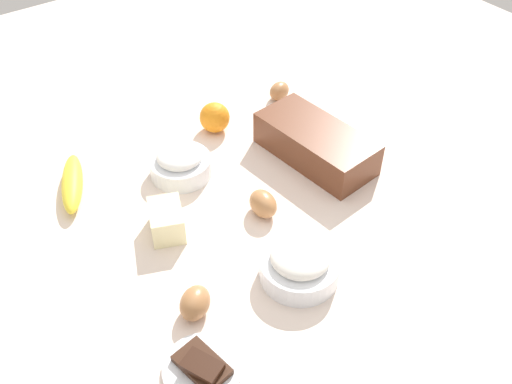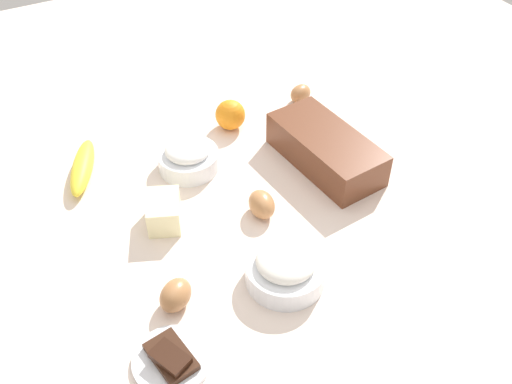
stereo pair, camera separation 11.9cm
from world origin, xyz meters
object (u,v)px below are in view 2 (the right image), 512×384
object	(u,v)px
flour_bowl	(286,268)
egg_near_butter	(176,295)
loaf_pan	(326,148)
banana	(83,167)
egg_beside_bowl	(263,204)
butter_block	(164,212)
sugar_bowl	(188,157)
orange_fruit	(230,115)
egg_loose	(300,94)
chocolate_plate	(171,359)

from	to	relation	value
flour_bowl	egg_near_butter	size ratio (longest dim) A/B	2.14
loaf_pan	banana	bearing A→B (deg)	-119.83
egg_beside_bowl	butter_block	bearing A→B (deg)	-110.53
egg_near_butter	sugar_bowl	bearing A→B (deg)	153.26
loaf_pan	flour_bowl	world-z (taller)	loaf_pan
banana	sugar_bowl	bearing A→B (deg)	67.21
orange_fruit	butter_block	size ratio (longest dim) A/B	0.81
egg_loose	flour_bowl	bearing A→B (deg)	-34.11
sugar_bowl	egg_beside_bowl	distance (m)	0.22
banana	chocolate_plate	xyz separation A→B (m)	(0.53, -0.01, -0.01)
sugar_bowl	egg_loose	size ratio (longest dim) A/B	2.22
sugar_bowl	butter_block	size ratio (longest dim) A/B	1.51
loaf_pan	egg_near_butter	distance (m)	0.49
orange_fruit	butter_block	distance (m)	0.35
sugar_bowl	chocolate_plate	distance (m)	0.49
loaf_pan	egg_beside_bowl	world-z (taller)	loaf_pan
loaf_pan	chocolate_plate	distance (m)	0.59
loaf_pan	butter_block	bearing A→B (deg)	-95.01
butter_block	chocolate_plate	bearing A→B (deg)	-19.79
flour_bowl	orange_fruit	bearing A→B (deg)	165.54
loaf_pan	butter_block	xyz separation A→B (m)	(0.01, -0.39, -0.01)
egg_loose	chocolate_plate	bearing A→B (deg)	-46.57
loaf_pan	egg_loose	xyz separation A→B (m)	(-0.24, 0.08, -0.02)
egg_beside_bowl	egg_near_butter	bearing A→B (deg)	-62.27
butter_block	egg_loose	xyz separation A→B (m)	(-0.25, 0.47, -0.01)
loaf_pan	sugar_bowl	xyz separation A→B (m)	(-0.13, -0.28, -0.01)
sugar_bowl	butter_block	xyz separation A→B (m)	(0.14, -0.11, -0.00)
butter_block	egg_near_butter	distance (m)	0.21
sugar_bowl	loaf_pan	bearing A→B (deg)	64.94
butter_block	egg_near_butter	xyz separation A→B (m)	(0.20, -0.06, -0.00)
banana	flour_bowl	bearing A→B (deg)	27.50
butter_block	egg_beside_bowl	bearing A→B (deg)	69.47
flour_bowl	egg_beside_bowl	world-z (taller)	flour_bowl
egg_beside_bowl	chocolate_plate	distance (m)	0.38
egg_beside_bowl	orange_fruit	bearing A→B (deg)	166.27
flour_bowl	chocolate_plate	size ratio (longest dim) A/B	1.14
egg_beside_bowl	chocolate_plate	world-z (taller)	egg_beside_bowl
flour_bowl	egg_beside_bowl	distance (m)	0.18
flour_bowl	egg_beside_bowl	size ratio (longest dim) A/B	2.07
egg_near_butter	egg_loose	bearing A→B (deg)	130.10
butter_block	orange_fruit	bearing A→B (deg)	131.09
flour_bowl	chocolate_plate	bearing A→B (deg)	-76.30
egg_near_butter	chocolate_plate	bearing A→B (deg)	-26.39
butter_block	egg_beside_bowl	size ratio (longest dim) A/B	1.26
loaf_pan	banana	distance (m)	0.54
sugar_bowl	orange_fruit	world-z (taller)	orange_fruit
egg_loose	orange_fruit	bearing A→B (deg)	-85.40
butter_block	sugar_bowl	bearing A→B (deg)	140.54
chocolate_plate	loaf_pan	bearing A→B (deg)	121.84
sugar_bowl	orange_fruit	bearing A→B (deg)	121.78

